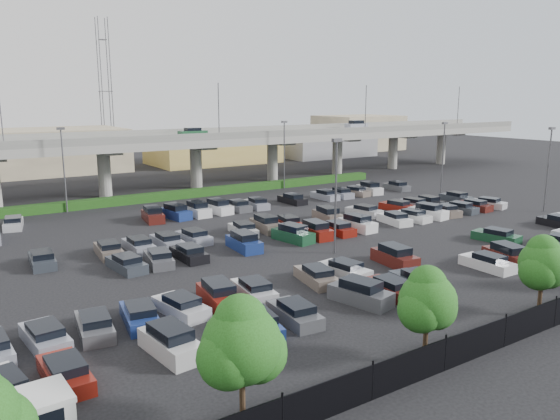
{
  "coord_description": "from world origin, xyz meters",
  "views": [
    {
      "loc": [
        -30.24,
        -44.84,
        13.81
      ],
      "look_at": [
        1.13,
        2.65,
        2.0
      ],
      "focal_mm": 35.0,
      "sensor_mm": 36.0,
      "label": 1
    }
  ],
  "objects": [
    {
      "name": "fence",
      "position": [
        -0.05,
        -28.0,
        0.9
      ],
      "size": [
        70.0,
        0.1,
        2.0
      ],
      "color": "black",
      "rests_on": "ground"
    },
    {
      "name": "ground",
      "position": [
        0.0,
        0.0,
        0.0
      ],
      "size": [
        280.0,
        280.0,
        0.0
      ],
      "primitive_type": "plane",
      "color": "black"
    },
    {
      "name": "tree_row",
      "position": [
        0.7,
        -26.53,
        3.52
      ],
      "size": [
        65.07,
        3.66,
        5.94
      ],
      "color": "#332316",
      "rests_on": "ground"
    },
    {
      "name": "hedge",
      "position": [
        0.0,
        25.0,
        0.55
      ],
      "size": [
        66.0,
        1.6,
        1.1
      ],
      "primitive_type": "cube",
      "color": "#153A11",
      "rests_on": "ground"
    },
    {
      "name": "distant_buildings",
      "position": [
        12.38,
        61.81,
        3.74
      ],
      "size": [
        138.0,
        24.0,
        9.0
      ],
      "color": "gray",
      "rests_on": "ground"
    },
    {
      "name": "parked_cars",
      "position": [
        0.52,
        -3.65,
        0.6
      ],
      "size": [
        63.21,
        41.68,
        1.67
      ],
      "color": "#8B8F9F",
      "rests_on": "ground"
    },
    {
      "name": "overpass",
      "position": [
        -0.21,
        32.03,
        6.97
      ],
      "size": [
        150.0,
        13.0,
        15.8
      ],
      "color": "gray",
      "rests_on": "ground"
    },
    {
      "name": "comm_tower",
      "position": [
        4.0,
        74.0,
        15.61
      ],
      "size": [
        2.4,
        2.4,
        30.0
      ],
      "color": "#49494E",
      "rests_on": "ground"
    },
    {
      "name": "light_poles",
      "position": [
        -4.13,
        2.0,
        6.24
      ],
      "size": [
        66.9,
        48.38,
        10.3
      ],
      "color": "#49494E",
      "rests_on": "ground"
    }
  ]
}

